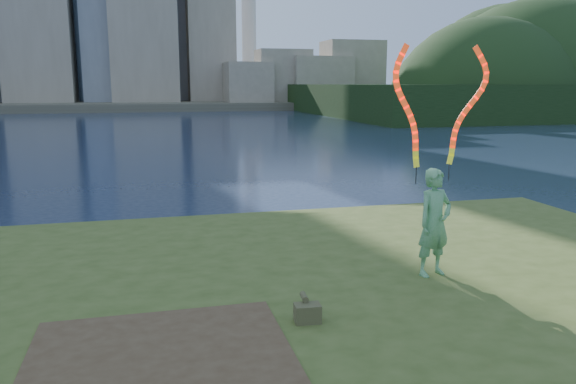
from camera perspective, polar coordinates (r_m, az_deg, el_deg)
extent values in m
plane|color=#18253D|center=(10.67, -0.95, -11.52)|extent=(320.00, 320.00, 0.00)
cube|color=#3C4C1B|center=(8.42, 3.11, -16.87)|extent=(20.00, 18.00, 0.30)
cube|color=#3C4C1B|center=(8.56, 2.51, -14.49)|extent=(17.00, 15.00, 0.30)
cube|color=#3C4C1B|center=(8.63, 2.14, -12.44)|extent=(14.00, 12.00, 0.30)
cube|color=#47331E|center=(7.19, -12.79, -16.37)|extent=(3.20, 3.00, 0.02)
cube|color=#4F4A3A|center=(104.68, -13.05, 8.75)|extent=(320.00, 40.00, 1.20)
cube|color=black|center=(90.14, 25.60, 8.56)|extent=(70.00, 42.00, 4.00)
imported|color=#158021|center=(9.95, 14.66, -3.02)|extent=(0.77, 0.61, 1.87)
cylinder|color=black|center=(9.64, 12.88, 1.66)|extent=(0.02, 0.02, 0.30)
cylinder|color=black|center=(10.15, 16.03, 1.97)|extent=(0.02, 0.02, 0.30)
cube|color=#433D24|center=(8.00, 1.99, -12.20)|extent=(0.38, 0.27, 0.26)
cylinder|color=#433D24|center=(8.09, 1.65, -10.61)|extent=(0.11, 0.25, 0.09)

